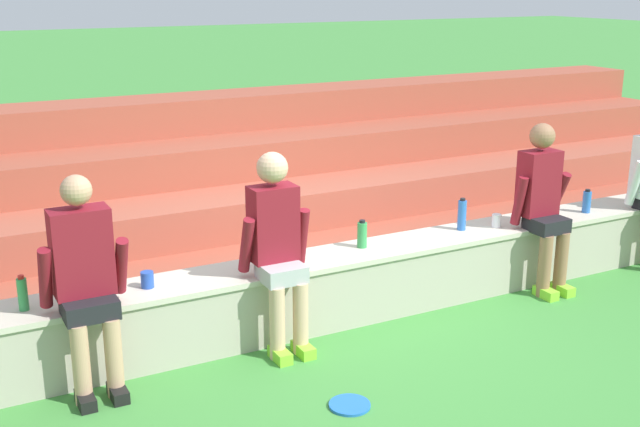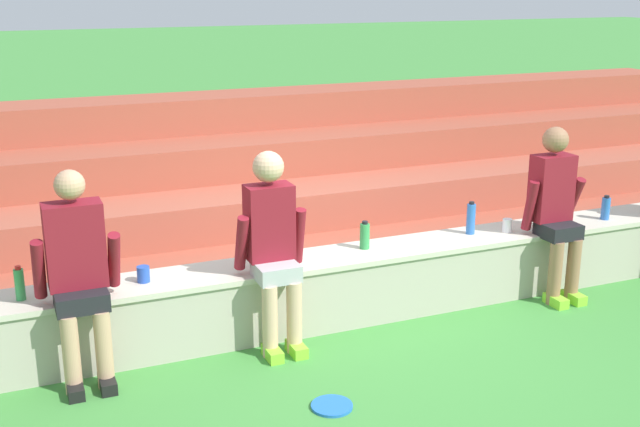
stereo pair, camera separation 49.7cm
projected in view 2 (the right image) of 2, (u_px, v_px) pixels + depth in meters
ground_plane at (354, 330)px, 6.05m from camera, size 80.00×80.00×0.00m
stone_seating_wall at (343, 285)px, 6.17m from camera, size 8.25×0.48×0.54m
brick_bleachers at (256, 190)px, 7.96m from camera, size 11.25×2.71×1.41m
person_left_of_center at (78, 272)px, 5.09m from camera, size 0.55×0.46×1.42m
person_center at (273, 244)px, 5.59m from camera, size 0.51×0.50×1.42m
person_right_of_center at (556, 208)px, 6.51m from camera, size 0.51×0.50×1.42m
water_bottle_mid_left at (365, 236)px, 6.19m from camera, size 0.08×0.08×0.22m
water_bottle_near_right at (471, 219)px, 6.55m from camera, size 0.07×0.07×0.28m
water_bottle_center_gap at (20, 284)px, 5.20m from camera, size 0.06×0.06×0.23m
water_bottle_near_left at (606, 208)px, 6.95m from camera, size 0.07×0.07×0.22m
plastic_cup_middle at (507, 225)px, 6.61m from camera, size 0.08×0.08×0.11m
plastic_cup_left_end at (143, 274)px, 5.52m from camera, size 0.09×0.09×0.11m
frisbee at (332, 406)px, 4.95m from camera, size 0.26×0.26×0.02m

